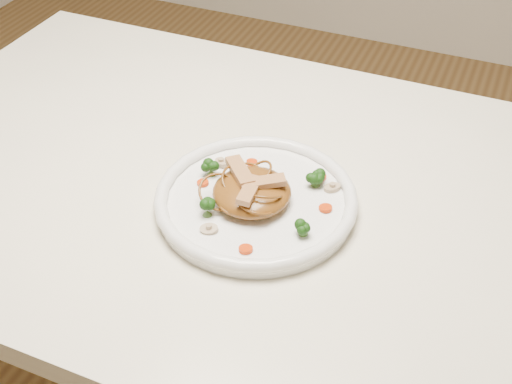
% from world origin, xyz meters
% --- Properties ---
extents(table, '(1.20, 0.80, 0.75)m').
position_xyz_m(table, '(0.00, 0.00, 0.65)').
color(table, beige).
rests_on(table, ground).
extents(plate, '(0.31, 0.31, 0.02)m').
position_xyz_m(plate, '(0.08, -0.05, 0.76)').
color(plate, white).
rests_on(plate, table).
extents(noodle_mound, '(0.13, 0.13, 0.04)m').
position_xyz_m(noodle_mound, '(0.07, -0.06, 0.78)').
color(noodle_mound, brown).
rests_on(noodle_mound, plate).
extents(chicken_a, '(0.07, 0.05, 0.01)m').
position_xyz_m(chicken_a, '(0.09, -0.05, 0.80)').
color(chicken_a, tan).
rests_on(chicken_a, noodle_mound).
extents(chicken_b, '(0.06, 0.07, 0.01)m').
position_xyz_m(chicken_b, '(0.05, -0.04, 0.80)').
color(chicken_b, tan).
rests_on(chicken_b, noodle_mound).
extents(chicken_c, '(0.03, 0.06, 0.01)m').
position_xyz_m(chicken_c, '(0.08, -0.08, 0.80)').
color(chicken_c, tan).
rests_on(chicken_c, noodle_mound).
extents(broccoli_0, '(0.03, 0.03, 0.03)m').
position_xyz_m(broccoli_0, '(0.15, 0.01, 0.78)').
color(broccoli_0, '#17440E').
rests_on(broccoli_0, plate).
extents(broccoli_1, '(0.04, 0.04, 0.03)m').
position_xyz_m(broccoli_1, '(-0.01, -0.02, 0.78)').
color(broccoli_1, '#17440E').
rests_on(broccoli_1, plate).
extents(broccoli_2, '(0.04, 0.04, 0.03)m').
position_xyz_m(broccoli_2, '(0.02, -0.11, 0.78)').
color(broccoli_2, '#17440E').
rests_on(broccoli_2, plate).
extents(broccoli_3, '(0.03, 0.03, 0.03)m').
position_xyz_m(broccoli_3, '(0.16, -0.09, 0.78)').
color(broccoli_3, '#17440E').
rests_on(broccoli_3, plate).
extents(carrot_0, '(0.02, 0.02, 0.00)m').
position_xyz_m(carrot_0, '(0.14, 0.03, 0.77)').
color(carrot_0, '#EE4008').
rests_on(carrot_0, plate).
extents(carrot_1, '(0.02, 0.02, 0.00)m').
position_xyz_m(carrot_1, '(-0.01, -0.05, 0.77)').
color(carrot_1, '#EE4008').
rests_on(carrot_1, plate).
extents(carrot_2, '(0.02, 0.02, 0.00)m').
position_xyz_m(carrot_2, '(0.18, -0.03, 0.77)').
color(carrot_2, '#EE4008').
rests_on(carrot_2, plate).
extents(carrot_3, '(0.02, 0.02, 0.00)m').
position_xyz_m(carrot_3, '(0.04, 0.03, 0.77)').
color(carrot_3, '#EE4008').
rests_on(carrot_3, plate).
extents(carrot_4, '(0.02, 0.02, 0.00)m').
position_xyz_m(carrot_4, '(0.10, -0.15, 0.77)').
color(carrot_4, '#EE4008').
rests_on(carrot_4, plate).
extents(mushroom_0, '(0.03, 0.03, 0.01)m').
position_xyz_m(mushroom_0, '(0.04, -0.14, 0.77)').
color(mushroom_0, beige).
rests_on(mushroom_0, plate).
extents(mushroom_1, '(0.04, 0.04, 0.01)m').
position_xyz_m(mushroom_1, '(0.17, 0.02, 0.77)').
color(mushroom_1, beige).
rests_on(mushroom_1, plate).
extents(mushroom_2, '(0.04, 0.04, 0.01)m').
position_xyz_m(mushroom_2, '(-0.01, 0.01, 0.77)').
color(mushroom_2, beige).
rests_on(mushroom_2, plate).
extents(mushroom_3, '(0.03, 0.03, 0.01)m').
position_xyz_m(mushroom_3, '(0.14, 0.03, 0.77)').
color(mushroom_3, beige).
rests_on(mushroom_3, plate).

